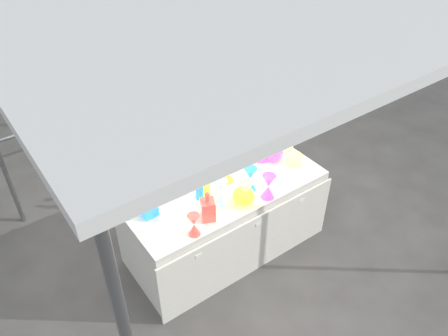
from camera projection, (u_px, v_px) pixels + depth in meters
ground at (224, 245)px, 4.29m from camera, size 80.00×80.00×0.00m
display_table at (225, 218)px, 4.05m from camera, size 1.84×0.83×0.75m
cardboard_box_closed at (144, 149)px, 5.27m from camera, size 0.59×0.48×0.38m
cardboard_box_flat at (123, 153)px, 5.48m from camera, size 0.80×0.69×0.06m
bottle_0 at (136, 192)px, 3.56m from camera, size 0.07×0.07×0.26m
bottle_1 at (128, 185)px, 3.61m from camera, size 0.08×0.08×0.29m
bottle_2 at (117, 184)px, 3.53m from camera, size 0.11×0.11×0.41m
bottle_3 at (184, 173)px, 3.70m from camera, size 0.10×0.10×0.33m
bottle_4 at (142, 183)px, 3.56m from camera, size 0.11×0.11×0.39m
bottle_5 at (120, 194)px, 3.49m from camera, size 0.10×0.10×0.34m
bottle_6 at (206, 184)px, 3.62m from camera, size 0.09×0.09×0.30m
bottle_7 at (200, 181)px, 3.60m from camera, size 0.09×0.09×0.36m
decanter_1 at (208, 206)px, 3.43m from camera, size 0.15×0.15×0.27m
decanter_2 at (147, 201)px, 3.46m from camera, size 0.13×0.13×0.29m
hourglass_0 at (194, 225)px, 3.32m from camera, size 0.10×0.10×0.19m
hourglass_1 at (268, 187)px, 3.65m from camera, size 0.13×0.13×0.23m
hourglass_2 at (245, 194)px, 3.56m from camera, size 0.14×0.14×0.25m
hourglass_3 at (220, 192)px, 3.58m from camera, size 0.16×0.16×0.25m
hourglass_4 at (227, 170)px, 3.82m from camera, size 0.14×0.14×0.24m
hourglass_5 at (250, 179)px, 3.73m from camera, size 0.15×0.15×0.23m
globe_0 at (243, 197)px, 3.60m from camera, size 0.21×0.21×0.15m
globe_1 at (294, 159)px, 4.04m from camera, size 0.17×0.17×0.13m
globe_2 at (273, 152)px, 4.14m from camera, size 0.22×0.22×0.13m
globe_3 at (274, 154)px, 4.10m from camera, size 0.21×0.21×0.14m
lampshade_1 at (243, 144)px, 4.13m from camera, size 0.28×0.28×0.26m
lampshade_2 at (261, 144)px, 4.11m from camera, size 0.30×0.30×0.28m
lampshade_3 at (258, 136)px, 4.20m from camera, size 0.30×0.30×0.29m
bottle_8 at (282, 132)px, 4.29m from camera, size 0.06×0.06×0.25m
bottle_9 at (263, 128)px, 4.32m from camera, size 0.08×0.08×0.29m
bottle_10 at (289, 137)px, 4.22m from camera, size 0.07×0.07×0.26m
bottle_11 at (290, 140)px, 4.13m from camera, size 0.08×0.08×0.30m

